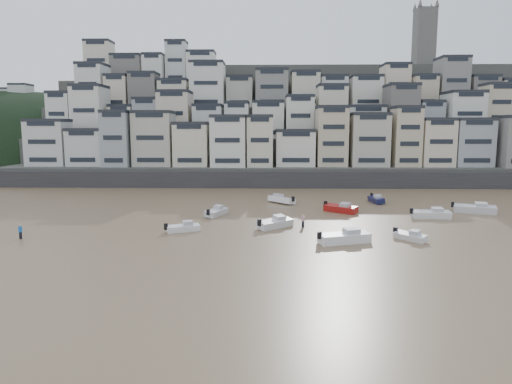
{
  "coord_description": "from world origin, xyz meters",
  "views": [
    {
      "loc": [
        5.16,
        -32.23,
        12.91
      ],
      "look_at": [
        3.56,
        30.0,
        4.0
      ],
      "focal_mm": 32.0,
      "sensor_mm": 36.0,
      "label": 1
    }
  ],
  "objects_px": {
    "boat_j": "(183,227)",
    "boat_c": "(275,222)",
    "person_pink": "(303,220)",
    "boat_i": "(376,199)",
    "boat_f": "(216,211)",
    "person_blue": "(20,232)",
    "boat_d": "(431,213)",
    "boat_a": "(344,235)",
    "boat_h": "(282,199)",
    "boat_b": "(410,235)",
    "boat_g": "(475,207)",
    "boat_e": "(341,207)"
  },
  "relations": [
    {
      "from": "boat_c",
      "to": "person_pink",
      "type": "bearing_deg",
      "value": -33.05
    },
    {
      "from": "boat_a",
      "to": "boat_c",
      "type": "relative_size",
      "value": 1.15
    },
    {
      "from": "boat_i",
      "to": "boat_c",
      "type": "bearing_deg",
      "value": -48.08
    },
    {
      "from": "boat_f",
      "to": "boat_d",
      "type": "bearing_deg",
      "value": -70.59
    },
    {
      "from": "boat_f",
      "to": "person_blue",
      "type": "height_order",
      "value": "person_blue"
    },
    {
      "from": "boat_j",
      "to": "boat_c",
      "type": "bearing_deg",
      "value": -11.56
    },
    {
      "from": "boat_d",
      "to": "boat_h",
      "type": "height_order",
      "value": "boat_d"
    },
    {
      "from": "boat_d",
      "to": "boat_h",
      "type": "distance_m",
      "value": 24.39
    },
    {
      "from": "boat_f",
      "to": "person_pink",
      "type": "xyz_separation_m",
      "value": [
        12.12,
        -7.36,
        0.17
      ]
    },
    {
      "from": "boat_h",
      "to": "boat_i",
      "type": "distance_m",
      "value": 16.27
    },
    {
      "from": "boat_c",
      "to": "boat_g",
      "type": "height_order",
      "value": "boat_g"
    },
    {
      "from": "boat_i",
      "to": "person_pink",
      "type": "xyz_separation_m",
      "value": [
        -14.02,
        -19.55,
        0.18
      ]
    },
    {
      "from": "boat_f",
      "to": "boat_g",
      "type": "height_order",
      "value": "boat_g"
    },
    {
      "from": "boat_e",
      "to": "boat_h",
      "type": "bearing_deg",
      "value": 175.96
    },
    {
      "from": "boat_e",
      "to": "person_pink",
      "type": "relative_size",
      "value": 3.28
    },
    {
      "from": "boat_f",
      "to": "person_blue",
      "type": "relative_size",
      "value": 2.97
    },
    {
      "from": "boat_c",
      "to": "boat_e",
      "type": "relative_size",
      "value": 0.98
    },
    {
      "from": "boat_c",
      "to": "boat_e",
      "type": "xyz_separation_m",
      "value": [
        10.15,
        10.99,
        0.01
      ]
    },
    {
      "from": "boat_a",
      "to": "boat_f",
      "type": "relative_size",
      "value": 1.24
    },
    {
      "from": "boat_c",
      "to": "boat_j",
      "type": "xyz_separation_m",
      "value": [
        -11.49,
        -2.43,
        -0.15
      ]
    },
    {
      "from": "boat_d",
      "to": "boat_i",
      "type": "xyz_separation_m",
      "value": [
        -4.66,
        13.4,
        -0.11
      ]
    },
    {
      "from": "boat_j",
      "to": "boat_d",
      "type": "bearing_deg",
      "value": -8.4
    },
    {
      "from": "boat_g",
      "to": "boat_i",
      "type": "bearing_deg",
      "value": 161.07
    },
    {
      "from": "boat_h",
      "to": "boat_f",
      "type": "bearing_deg",
      "value": 96.02
    },
    {
      "from": "boat_e",
      "to": "boat_h",
      "type": "distance_m",
      "value": 12.02
    },
    {
      "from": "boat_h",
      "to": "boat_a",
      "type": "bearing_deg",
      "value": 150.15
    },
    {
      "from": "boat_d",
      "to": "boat_b",
      "type": "bearing_deg",
      "value": -116.18
    },
    {
      "from": "boat_i",
      "to": "boat_j",
      "type": "height_order",
      "value": "boat_i"
    },
    {
      "from": "boat_i",
      "to": "boat_j",
      "type": "bearing_deg",
      "value": -59.08
    },
    {
      "from": "boat_e",
      "to": "boat_f",
      "type": "distance_m",
      "value": 18.89
    },
    {
      "from": "boat_j",
      "to": "boat_e",
      "type": "bearing_deg",
      "value": 8.32
    },
    {
      "from": "boat_g",
      "to": "person_pink",
      "type": "distance_m",
      "value": 28.5
    },
    {
      "from": "boat_h",
      "to": "boat_b",
      "type": "bearing_deg",
      "value": 165.88
    },
    {
      "from": "boat_b",
      "to": "boat_d",
      "type": "bearing_deg",
      "value": 111.88
    },
    {
      "from": "boat_d",
      "to": "person_blue",
      "type": "xyz_separation_m",
      "value": [
        -52.0,
        -13.33,
        0.07
      ]
    },
    {
      "from": "person_blue",
      "to": "boat_j",
      "type": "bearing_deg",
      "value": 13.06
    },
    {
      "from": "boat_j",
      "to": "person_blue",
      "type": "bearing_deg",
      "value": 169.57
    },
    {
      "from": "boat_f",
      "to": "boat_i",
      "type": "relative_size",
      "value": 1.03
    },
    {
      "from": "boat_c",
      "to": "boat_j",
      "type": "height_order",
      "value": "boat_c"
    },
    {
      "from": "boat_c",
      "to": "boat_h",
      "type": "relative_size",
      "value": 0.98
    },
    {
      "from": "boat_g",
      "to": "boat_h",
      "type": "distance_m",
      "value": 30.03
    },
    {
      "from": "boat_c",
      "to": "person_blue",
      "type": "height_order",
      "value": "person_blue"
    },
    {
      "from": "boat_a",
      "to": "boat_e",
      "type": "bearing_deg",
      "value": 64.01
    },
    {
      "from": "boat_g",
      "to": "boat_d",
      "type": "bearing_deg",
      "value": -134.98
    },
    {
      "from": "boat_b",
      "to": "boat_g",
      "type": "xyz_separation_m",
      "value": [
        14.83,
        17.0,
        0.31
      ]
    },
    {
      "from": "boat_i",
      "to": "boat_g",
      "type": "bearing_deg",
      "value": 46.75
    },
    {
      "from": "person_pink",
      "to": "boat_d",
      "type": "bearing_deg",
      "value": 18.21
    },
    {
      "from": "boat_j",
      "to": "person_pink",
      "type": "height_order",
      "value": "person_pink"
    },
    {
      "from": "boat_h",
      "to": "boat_d",
      "type": "bearing_deg",
      "value": -163.91
    },
    {
      "from": "boat_c",
      "to": "person_pink",
      "type": "relative_size",
      "value": 3.22
    }
  ]
}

